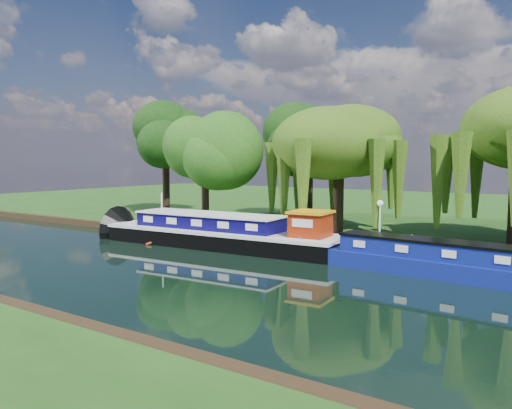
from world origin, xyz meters
The scene contains 12 objects.
ground centered at (0.00, 0.00, 0.00)m, with size 120.00×120.00×0.00m, color black.
far_bank centered at (0.00, 34.00, 0.23)m, with size 120.00×52.00×0.45m, color #1A4011.
dutch_barge centered at (-8.08, 6.55, 0.82)m, with size 15.89×4.53×3.31m.
narrowboat centered at (4.58, 6.03, 0.64)m, with size 12.41×2.86×1.79m.
red_dinghy centered at (-11.65, 5.73, 0.00)m, with size 2.38×3.34×0.69m, color maroon.
willow_left centered at (-3.34, 13.11, 6.27)m, with size 6.68×6.68×8.01m.
tree_far_left centered at (-13.69, 11.71, 6.08)m, with size 5.10×5.10×8.22m.
tree_far_back centered at (-21.87, 15.92, 6.89)m, with size 5.49×5.49×9.23m.
tree_far_mid centered at (-8.65, 18.99, 6.49)m, with size 5.35×5.35×8.76m.
lamppost centered at (0.50, 10.50, 2.42)m, with size 0.36×0.36×2.56m.
mooring_posts centered at (-0.50, 8.40, 0.95)m, with size 19.16×0.16×1.00m.
reeds_near centered at (6.87, -7.57, 0.55)m, with size 33.70×1.50×1.10m.
Camera 1 is at (10.65, -17.48, 5.36)m, focal length 35.00 mm.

